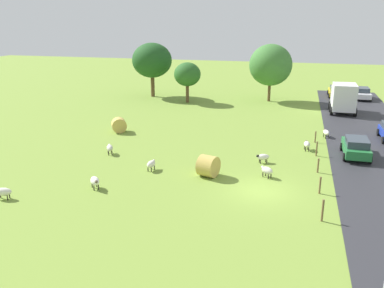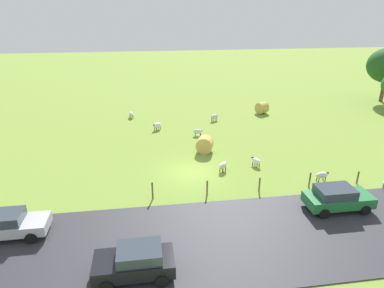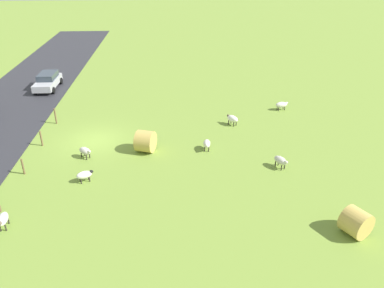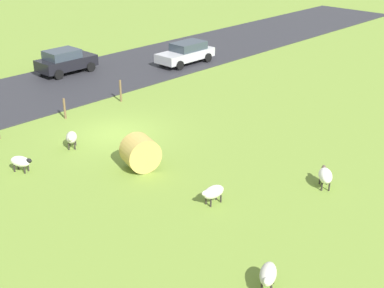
{
  "view_description": "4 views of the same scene",
  "coord_description": "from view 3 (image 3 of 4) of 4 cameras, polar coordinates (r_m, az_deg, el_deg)",
  "views": [
    {
      "loc": [
        1.88,
        -24.66,
        10.68
      ],
      "look_at": [
        -6.09,
        6.02,
        0.89
      ],
      "focal_mm": 38.68,
      "sensor_mm": 36.0,
      "label": 1
    },
    {
      "loc": [
        23.82,
        -3.39,
        12.32
      ],
      "look_at": [
        -3.9,
        0.58,
        0.82
      ],
      "focal_mm": 31.38,
      "sensor_mm": 36.0,
      "label": 2
    },
    {
      "loc": [
        -5.87,
        25.25,
        12.78
      ],
      "look_at": [
        -6.91,
        3.95,
        1.62
      ],
      "focal_mm": 35.81,
      "sensor_mm": 36.0,
      "label": 3
    },
    {
      "loc": [
        -19.82,
        15.21,
        10.37
      ],
      "look_at": [
        -6.17,
        1.0,
        1.64
      ],
      "focal_mm": 50.28,
      "sensor_mm": 36.0,
      "label": 4
    }
  ],
  "objects": [
    {
      "name": "ground_plane",
      "position": [
        28.9,
        -14.22,
        0.48
      ],
      "size": [
        160.0,
        160.0,
        0.0
      ],
      "primitive_type": "plane",
      "color": "olive"
    },
    {
      "name": "sheep_0",
      "position": [
        21.76,
        -26.36,
        -10.02
      ],
      "size": [
        0.6,
        1.15,
        0.76
      ],
      "color": "silver",
      "rests_on": "ground_plane"
    },
    {
      "name": "sheep_1",
      "position": [
        26.57,
        2.21,
        0.03
      ],
      "size": [
        0.57,
        1.08,
        0.73
      ],
      "color": "silver",
      "rests_on": "ground_plane"
    },
    {
      "name": "sheep_2",
      "position": [
        34.05,
        13.18,
        5.71
      ],
      "size": [
        1.19,
        0.71,
        0.73
      ],
      "color": "silver",
      "rests_on": "ground_plane"
    },
    {
      "name": "sheep_4",
      "position": [
        25.06,
        13.07,
        -2.42
      ],
      "size": [
        0.93,
        1.14,
        0.78
      ],
      "color": "beige",
      "rests_on": "ground_plane"
    },
    {
      "name": "sheep_5",
      "position": [
        23.95,
        -15.72,
        -4.46
      ],
      "size": [
        1.07,
        0.81,
        0.7
      ],
      "color": "white",
      "rests_on": "ground_plane"
    },
    {
      "name": "sheep_6",
      "position": [
        26.53,
        -15.64,
        -1.03
      ],
      "size": [
        1.03,
        0.96,
        0.77
      ],
      "color": "beige",
      "rests_on": "ground_plane"
    },
    {
      "name": "sheep_7",
      "position": [
        30.46,
        6.04,
        3.76
      ],
      "size": [
        1.04,
        1.1,
        0.8
      ],
      "color": "white",
      "rests_on": "ground_plane"
    },
    {
      "name": "hay_bale_0",
      "position": [
        26.5,
        -6.95,
        0.41
      ],
      "size": [
        1.57,
        1.78,
        1.5
      ],
      "primitive_type": "cylinder",
      "rotation": [
        1.57,
        0.0,
        1.26
      ],
      "color": "tan",
      "rests_on": "ground_plane"
    },
    {
      "name": "hay_bale_1",
      "position": [
        20.73,
        23.24,
        -10.68
      ],
      "size": [
        1.77,
        1.68,
        1.39
      ],
      "primitive_type": "cylinder",
      "rotation": [
        1.57,
        0.0,
        0.52
      ],
      "color": "tan",
      "rests_on": "ground_plane"
    },
    {
      "name": "fence_post_0",
      "position": [
        32.38,
        -19.68,
        3.94
      ],
      "size": [
        0.12,
        0.12,
        1.28
      ],
      "primitive_type": "cylinder",
      "color": "brown",
      "rests_on": "ground_plane"
    },
    {
      "name": "fence_post_1",
      "position": [
        29.12,
        -21.54,
        0.77
      ],
      "size": [
        0.12,
        0.12,
        1.13
      ],
      "primitive_type": "cylinder",
      "color": "brown",
      "rests_on": "ground_plane"
    },
    {
      "name": "fence_post_2",
      "position": [
        25.99,
        -23.88,
        -3.09
      ],
      "size": [
        0.12,
        0.12,
        1.07
      ],
      "primitive_type": "cylinder",
      "color": "brown",
      "rests_on": "ground_plane"
    },
    {
      "name": "car_0",
      "position": [
        40.71,
        -20.71,
        8.8
      ],
      "size": [
        1.98,
        4.42,
        1.5
      ],
      "color": "#B7B7BC",
      "rests_on": "road_strip"
    }
  ]
}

